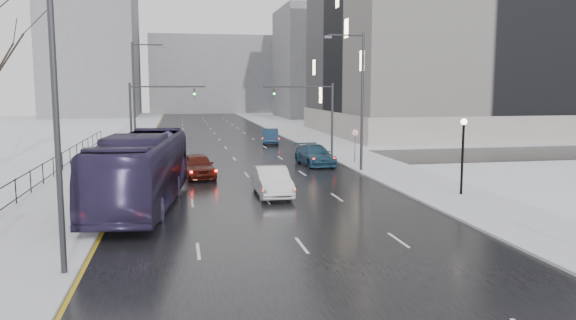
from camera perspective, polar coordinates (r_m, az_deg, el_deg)
road at (r=59.29m, az=-6.51°, el=1.43°), size 16.00×150.00×0.04m
cross_road at (r=47.42m, az=-5.36°, el=-0.06°), size 130.00×10.00×0.04m
sidewalk_left at (r=59.40m, az=-16.66°, el=1.24°), size 5.00×150.00×0.16m
sidewalk_right at (r=61.00m, az=3.37°, el=1.69°), size 5.00×150.00×0.16m
park_strip at (r=61.08m, az=-25.56°, el=0.96°), size 14.00×150.00×0.12m
iron_fence at (r=30.45m, az=-26.89°, el=-3.36°), size 0.06×70.00×1.30m
streetlight_r_mid at (r=40.84m, az=7.25°, el=6.59°), size 2.95×0.25×10.00m
streetlight_l_near at (r=19.13m, az=-21.87°, el=5.20°), size 2.95×0.25×10.00m
streetlight_l_far at (r=50.92m, az=-15.14°, el=6.55°), size 2.95×0.25×10.00m
lamppost_r_mid at (r=32.90m, az=17.35°, el=1.45°), size 0.36×0.36×4.28m
mast_signal_right at (r=48.33m, az=3.29°, el=4.97°), size 6.10×0.33×6.50m
mast_signal_left at (r=46.91m, az=-14.39°, el=4.67°), size 6.10×0.33×6.50m
no_uturn_sign at (r=45.13m, az=6.84°, el=2.46°), size 0.60×0.06×2.70m
civic_building at (r=81.26m, az=18.50°, el=10.62°), size 41.00×31.00×24.80m
bldg_far_right at (r=118.46m, az=5.04°, el=9.76°), size 24.00×20.00×22.00m
bldg_far_left at (r=125.25m, az=-19.32°, el=10.62°), size 18.00×22.00×28.00m
bldg_far_center at (r=139.08m, az=-7.55°, el=8.55°), size 30.00×18.00×18.00m
bus at (r=29.81m, az=-14.67°, el=-1.01°), size 4.75×13.85×3.78m
sedan_center_near at (r=38.66m, az=-9.14°, el=-0.57°), size 2.53×5.02×1.64m
sedan_right_near at (r=31.85m, az=-1.65°, el=-2.18°), size 1.76×5.00×1.65m
sedan_right_far at (r=44.44m, az=2.75°, el=0.51°), size 2.64×5.59×1.58m
sedan_right_distant at (r=61.02m, az=-1.81°, el=2.42°), size 2.35×5.07×1.61m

